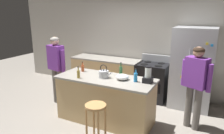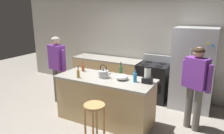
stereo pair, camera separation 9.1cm
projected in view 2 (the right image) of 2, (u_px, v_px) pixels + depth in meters
ground_plane at (105, 120)px, 4.45m from camera, size 14.00×14.00×0.00m
back_wall at (140, 44)px, 5.76m from camera, size 8.00×0.10×2.70m
kitchen_island at (105, 99)px, 4.33m from camera, size 1.99×0.81×0.94m
back_counter_run at (108, 74)px, 6.01m from camera, size 2.00×0.64×0.94m
refrigerator at (193, 69)px, 4.82m from camera, size 0.90×0.73×1.88m
stove_range at (153, 81)px, 5.39m from camera, size 0.76×0.65×1.12m
person_by_island_left at (57, 64)px, 5.06m from camera, size 0.60×0.30×1.65m
person_by_sink_right at (196, 81)px, 3.90m from camera, size 0.58×0.36×1.61m
bar_stool at (94, 114)px, 3.56m from camera, size 0.36×0.36×0.72m
blender_appliance at (147, 76)px, 3.88m from camera, size 0.17×0.17×0.32m
bottle_olive_oil at (121, 71)px, 4.34m from camera, size 0.07×0.07×0.28m
bottle_vinegar at (78, 74)px, 4.18m from camera, size 0.06×0.06×0.24m
bottle_cooking_sauce at (83, 68)px, 4.65m from camera, size 0.06×0.06×0.22m
bottle_soda at (135, 77)px, 3.94m from camera, size 0.07×0.07×0.26m
mixing_bowl at (122, 77)px, 4.07m from camera, size 0.25×0.25×0.11m
tea_kettle at (104, 74)px, 4.21m from camera, size 0.28×0.20×0.27m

